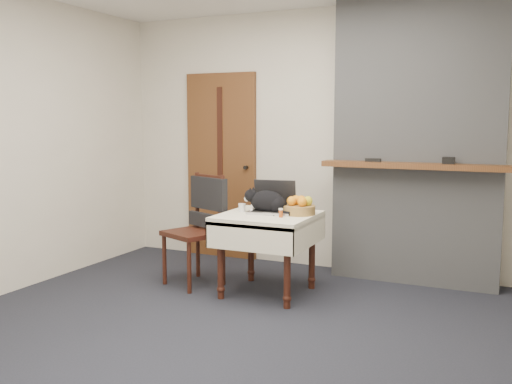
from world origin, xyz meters
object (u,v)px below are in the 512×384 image
laptop (273,204)px  cream_jar (242,208)px  door (221,166)px  chair (202,214)px  pill_bottle (281,213)px  side_table (268,227)px  fruit_basket (299,207)px  cat (268,202)px

laptop → cream_jar: size_ratio=5.81×
door → chair: 1.11m
pill_bottle → side_table: bearing=146.1°
side_table → fruit_basket: (0.25, 0.10, 0.18)m
cream_jar → pill_bottle: size_ratio=0.95×
pill_bottle → chair: 0.87m
laptop → cat: 0.07m
side_table → fruit_basket: 0.32m
cream_jar → pill_bottle: (0.42, -0.13, 0.00)m
cream_jar → fruit_basket: (0.51, 0.08, 0.03)m
side_table → laptop: laptop is taller
side_table → pill_bottle: pill_bottle is taller
cat → cream_jar: (-0.24, -0.02, -0.06)m
door → laptop: door is taller
cat → pill_bottle: size_ratio=6.11×
side_table → cat: bearing=109.9°
laptop → side_table: bearing=-98.5°
cat → fruit_basket: size_ratio=1.68×
door → chair: bearing=-71.6°
cream_jar → chair: (-0.43, 0.04, -0.09)m
side_table → pill_bottle: bearing=-33.9°
laptop → door: bearing=127.9°
pill_bottle → door: bearing=135.2°
side_table → cream_jar: bearing=175.7°
fruit_basket → cream_jar: bearing=-171.2°
door → cat: (1.00, -1.02, -0.20)m
pill_bottle → laptop: bearing=127.4°
cat → pill_bottle: bearing=-42.7°
door → pill_bottle: (1.18, -1.17, -0.26)m
cat → cream_jar: cat is taller
laptop → fruit_basket: 0.25m
side_table → pill_bottle: size_ratio=10.28×
cream_jar → pill_bottle: pill_bottle is taller
door → cream_jar: door is taller
cream_jar → chair: 0.44m
fruit_basket → side_table: bearing=-158.8°
laptop → chair: (-0.68, -0.05, -0.13)m
cat → pill_bottle: 0.25m
door → cat: 1.44m
laptop → fruit_basket: (0.25, -0.01, -0.01)m
door → laptop: 1.41m
laptop → pill_bottle: laptop is taller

